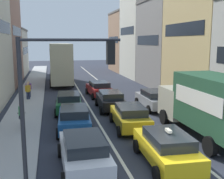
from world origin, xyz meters
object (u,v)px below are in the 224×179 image
sedan_left_lane_front (84,151)px  wagon_left_lane_second (74,118)px  bus_mid_queue_primary (60,61)px  pedestrian_near_kerb (28,90)px  hatchback_centre_lane_third (110,100)px  sedan_centre_lane_second (130,116)px  pedestrian_mid_sidewalk (29,89)px  taxi_centre_lane_front (167,147)px  sedan_right_lane_behind_truck (154,99)px  cyclist_on_sidewalk (21,117)px  removalist_box_truck (207,103)px  sedan_left_lane_third (69,102)px  traffic_light_pole (58,86)px  coupe_centre_lane_fourth (99,89)px

sedan_left_lane_front → wagon_left_lane_second: same height
bus_mid_queue_primary → pedestrian_near_kerb: bearing=161.5°
hatchback_centre_lane_third → sedan_left_lane_front: bearing=164.1°
sedan_centre_lane_second → pedestrian_mid_sidewalk: 12.84m
sedan_left_lane_front → sedan_centre_lane_second: same height
taxi_centre_lane_front → sedan_right_lane_behind_truck: taxi_centre_lane_front is taller
taxi_centre_lane_front → pedestrian_near_kerb: (-6.88, 15.13, 0.15)m
cyclist_on_sidewalk → pedestrian_near_kerb: bearing=-2.4°
sedan_centre_lane_second → sedan_right_lane_behind_truck: (3.32, 4.57, 0.00)m
wagon_left_lane_second → hatchback_centre_lane_third: 5.62m
pedestrian_near_kerb → sedan_left_lane_front: bearing=-18.8°
cyclist_on_sidewalk → bus_mid_queue_primary: bearing=-13.5°
sedan_left_lane_front → sedan_right_lane_behind_truck: bearing=-36.4°
removalist_box_truck → wagon_left_lane_second: removalist_box_truck is taller
sedan_left_lane_front → sedan_left_lane_third: bearing=-1.1°
sedan_centre_lane_second → taxi_centre_lane_front: bearing=-174.7°
sedan_right_lane_behind_truck → bus_mid_queue_primary: bus_mid_queue_primary is taller
sedan_centre_lane_second → wagon_left_lane_second: bearing=87.3°
pedestrian_mid_sidewalk → hatchback_centre_lane_third: bearing=32.1°
hatchback_centre_lane_third → pedestrian_near_kerb: size_ratio=2.64×
pedestrian_mid_sidewalk → traffic_light_pole: bearing=-8.2°
removalist_box_truck → wagon_left_lane_second: bearing=67.3°
coupe_centre_lane_fourth → pedestrian_mid_sidewalk: 6.67m
traffic_light_pole → pedestrian_mid_sidewalk: traffic_light_pole is taller
traffic_light_pole → sedan_centre_lane_second: (4.46, 6.09, -3.02)m
sedan_left_lane_third → cyclist_on_sidewalk: cyclist_on_sidewalk is taller
sedan_centre_lane_second → bus_mid_queue_primary: (-3.42, 19.68, 2.03)m
hatchback_centre_lane_third → cyclist_on_sidewalk: 7.45m
sedan_left_lane_third → cyclist_on_sidewalk: bearing=144.8°
sedan_left_lane_front → sedan_left_lane_third: 9.86m
sedan_left_lane_third → coupe_centre_lane_fourth: same height
bus_mid_queue_primary → traffic_light_pole: bearing=178.1°
hatchback_centre_lane_third → sedan_right_lane_behind_truck: size_ratio=1.02×
coupe_centre_lane_fourth → sedan_left_lane_third: bearing=145.2°
taxi_centre_lane_front → pedestrian_near_kerb: same height
bus_mid_queue_primary → sedan_left_lane_front: bearing=-179.7°
hatchback_centre_lane_third → cyclist_on_sidewalk: bearing=124.1°
traffic_light_pole → sedan_centre_lane_second: size_ratio=1.25×
taxi_centre_lane_front → pedestrian_mid_sidewalk: bearing=25.1°
taxi_centre_lane_front → sedan_left_lane_front: taxi_centre_lane_front is taller
bus_mid_queue_primary → pedestrian_mid_sidewalk: size_ratio=6.34×
removalist_box_truck → sedan_left_lane_third: size_ratio=1.76×
pedestrian_near_kerb → pedestrian_mid_sidewalk: bearing=148.9°
coupe_centre_lane_fourth → taxi_centre_lane_front: bearing=177.3°
sedan_left_lane_third → pedestrian_mid_sidewalk: size_ratio=2.65×
pedestrian_near_kerb → pedestrian_mid_sidewalk: size_ratio=1.00×
traffic_light_pole → removalist_box_truck: size_ratio=0.71×
traffic_light_pole → sedan_left_lane_front: traffic_light_pole is taller
hatchback_centre_lane_third → sedan_left_lane_third: same height
sedan_left_lane_third → coupe_centre_lane_fourth: bearing=-27.7°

